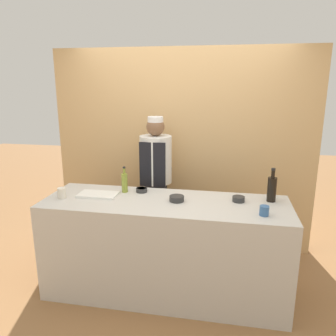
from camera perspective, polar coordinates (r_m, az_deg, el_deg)
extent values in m
plane|color=olive|center=(3.48, -0.47, -20.48)|extent=(14.00, 14.00, 0.00)
cube|color=tan|center=(4.02, 2.48, 3.08)|extent=(3.12, 0.18, 2.40)
cube|color=beige|center=(3.23, -0.49, -13.65)|extent=(2.28, 0.74, 0.94)
cylinder|color=#2D2D2D|center=(3.03, 1.53, -5.34)|extent=(0.14, 0.14, 0.05)
cylinder|color=brown|center=(3.03, 1.53, -5.02)|extent=(0.11, 0.11, 0.02)
cylinder|color=#2D2D2D|center=(3.30, -4.61, -3.84)|extent=(0.11, 0.11, 0.04)
cylinder|color=green|center=(3.29, -4.62, -3.60)|extent=(0.09, 0.09, 0.01)
cylinder|color=#2D2D2D|center=(3.09, 12.19, -5.30)|extent=(0.11, 0.11, 0.05)
cylinder|color=orange|center=(3.09, 12.21, -5.00)|extent=(0.09, 0.09, 0.01)
cube|color=white|center=(3.26, -12.10, -4.53)|extent=(0.37, 0.21, 0.02)
cylinder|color=black|center=(3.15, 17.62, -3.59)|extent=(0.08, 0.08, 0.23)
cylinder|color=black|center=(3.11, 17.83, -0.99)|extent=(0.03, 0.03, 0.07)
cylinder|color=black|center=(3.10, 17.89, -0.21)|extent=(0.04, 0.04, 0.02)
cylinder|color=olive|center=(3.29, -7.57, -2.61)|extent=(0.06, 0.06, 0.19)
cylinder|color=olive|center=(3.25, -7.64, -0.53)|extent=(0.02, 0.02, 0.06)
cylinder|color=black|center=(3.25, -7.66, 0.09)|extent=(0.03, 0.03, 0.02)
cylinder|color=silver|center=(3.27, -18.03, -4.16)|extent=(0.08, 0.08, 0.10)
cylinder|color=#386093|center=(2.83, 16.41, -7.14)|extent=(0.08, 0.08, 0.08)
cylinder|color=#28282D|center=(3.90, -2.04, -8.79)|extent=(0.26, 0.26, 0.90)
cylinder|color=silver|center=(3.68, -2.14, 1.52)|extent=(0.36, 0.36, 0.53)
cube|color=black|center=(3.52, -2.74, 0.57)|extent=(0.29, 0.02, 0.49)
sphere|color=brown|center=(3.61, -2.20, 7.18)|extent=(0.20, 0.20, 0.20)
cylinder|color=white|center=(3.60, -2.21, 8.37)|extent=(0.17, 0.17, 0.07)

